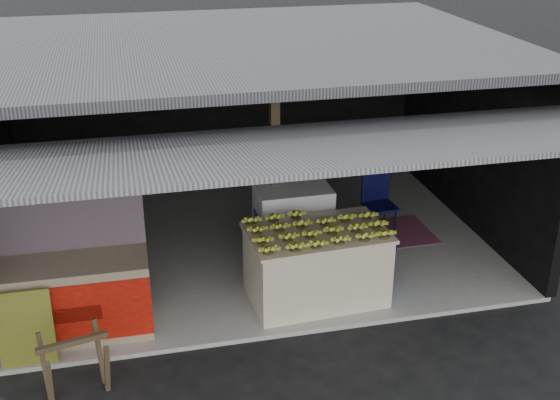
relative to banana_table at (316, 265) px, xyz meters
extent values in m
plane|color=black|center=(-0.56, -0.68, -0.54)|extent=(80.00, 80.00, 0.00)
cube|color=gray|center=(-0.56, 1.82, -0.51)|extent=(7.00, 5.00, 0.06)
cube|color=black|center=(-0.56, 4.32, 0.97)|extent=(7.00, 0.15, 2.90)
cube|color=black|center=(2.94, 1.82, 0.97)|extent=(0.15, 5.00, 2.90)
cube|color=#232326|center=(-0.56, 1.82, 2.42)|extent=(7.20, 5.20, 0.12)
cube|color=#232326|center=(-0.56, -1.63, 2.19)|extent=(7.40, 2.47, 0.48)
cube|color=#4F3E27|center=(-0.26, 1.22, 0.95)|extent=(0.12, 0.12, 2.85)
cube|color=silver|center=(0.00, 0.00, -0.02)|extent=(1.71, 1.09, 0.90)
cube|color=silver|center=(0.00, 0.00, 0.45)|extent=(1.77, 1.15, 0.04)
cube|color=white|center=(-0.05, 1.03, 0.08)|extent=(1.01, 0.68, 1.11)
cube|color=navy|center=(-0.05, 0.68, 0.14)|extent=(0.78, 0.03, 0.33)
cube|color=#B21414|center=(-0.05, 0.68, -0.25)|extent=(0.50, 0.02, 0.11)
cube|color=#998466|center=(-2.90, -0.09, -0.01)|extent=(1.68, 0.75, 0.94)
cube|color=red|center=(-2.90, -0.46, -0.01)|extent=(1.67, 0.04, 0.73)
cube|color=white|center=(-2.90, -0.47, -0.01)|extent=(0.57, 0.02, 0.19)
cube|color=#1B1A50|center=(-2.90, 0.23, 0.86)|extent=(1.67, 0.07, 0.78)
cube|color=black|center=(-3.43, -0.59, -0.03)|extent=(0.59, 0.13, 0.89)
cube|color=#4F3E27|center=(-3.14, -1.43, -0.18)|extent=(0.11, 0.27, 0.69)
cube|color=#4F3E27|center=(-2.59, -1.30, -0.18)|extent=(0.11, 0.27, 0.69)
cube|color=#4F3E27|center=(-3.22, -1.09, -0.18)|extent=(0.11, 0.27, 0.69)
cube|color=#4F3E27|center=(-2.67, -0.96, -0.18)|extent=(0.11, 0.27, 0.69)
cube|color=#4F3E27|center=(-2.90, -1.19, 0.13)|extent=(0.71, 0.22, 0.06)
cylinder|color=#0E399A|center=(0.87, 0.04, -0.20)|extent=(0.38, 0.38, 0.55)
cylinder|color=#0A0B37|center=(1.25, 1.33, -0.25)|extent=(0.03, 0.03, 0.46)
cylinder|color=#0A0B37|center=(1.61, 1.36, -0.25)|extent=(0.03, 0.03, 0.46)
cylinder|color=#0A0B37|center=(1.22, 1.69, -0.25)|extent=(0.03, 0.03, 0.46)
cylinder|color=#0A0B37|center=(1.58, 1.72, -0.25)|extent=(0.03, 0.03, 0.46)
cube|color=#0A0B37|center=(1.41, 1.53, -0.02)|extent=(0.47, 0.47, 0.04)
cube|color=#0A0B37|center=(1.40, 1.73, 0.22)|extent=(0.44, 0.08, 0.47)
cube|color=maroon|center=(1.47, 1.51, -0.47)|extent=(1.52, 1.03, 0.01)
cube|color=black|center=(-1.36, 4.22, 1.37)|extent=(0.32, 0.03, 0.42)
cube|color=#4C4C59|center=(-1.36, 4.20, 1.37)|extent=(0.26, 0.02, 0.34)
cube|color=black|center=(-0.76, 4.22, 1.39)|extent=(0.32, 0.03, 0.42)
cube|color=#4C4C59|center=(-0.76, 4.20, 1.39)|extent=(0.26, 0.02, 0.34)
cube|color=black|center=(-0.06, 4.22, 1.41)|extent=(0.32, 0.03, 0.42)
cube|color=#4C4C59|center=(-0.06, 4.20, 1.41)|extent=(0.26, 0.02, 0.34)
camera|label=1|loc=(-2.19, -7.39, 4.32)|focal=45.00mm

